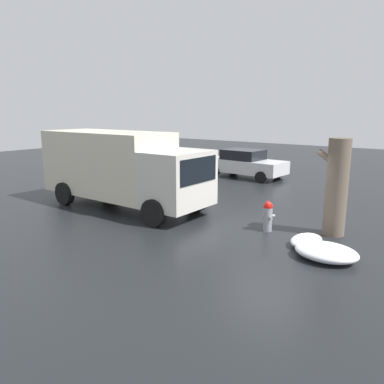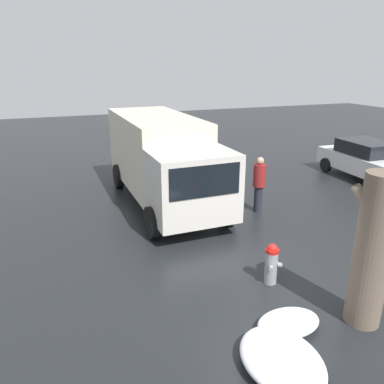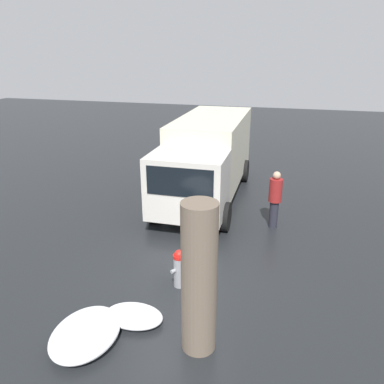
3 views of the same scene
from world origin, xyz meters
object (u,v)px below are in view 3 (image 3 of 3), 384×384
object	(u,v)px
fire_hydrant	(179,268)
delivery_truck	(208,155)
tree_trunk	(199,279)
pedestrian	(275,197)

from	to	relation	value
fire_hydrant	delivery_truck	world-z (taller)	delivery_truck
tree_trunk	pedestrian	size ratio (longest dim) A/B	1.60
fire_hydrant	delivery_truck	distance (m)	6.00
fire_hydrant	delivery_truck	size ratio (longest dim) A/B	0.13
tree_trunk	delivery_truck	xyz separation A→B (m)	(7.59, 1.57, 0.12)
delivery_truck	pedestrian	world-z (taller)	delivery_truck
fire_hydrant	tree_trunk	world-z (taller)	tree_trunk
fire_hydrant	delivery_truck	bearing A→B (deg)	131.04
fire_hydrant	pedestrian	size ratio (longest dim) A/B	0.52
fire_hydrant	pedestrian	xyz separation A→B (m)	(3.77, -1.91, 0.50)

